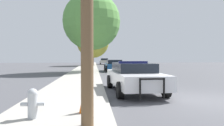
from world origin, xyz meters
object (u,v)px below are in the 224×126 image
Objects in this scene: fire_hydrant at (33,102)px; car_background_distant at (104,61)px; tree_sidewalk_mid at (92,21)px; traffic_cone at (84,100)px; tree_sidewalk_far at (93,42)px; traffic_light at (96,39)px; car_background_midblock at (114,65)px; police_car at (134,76)px.

fire_hydrant is 0.16× the size of car_background_distant.
traffic_cone is at bearing -90.14° from tree_sidewalk_mid.
traffic_cone is at bearing -90.17° from tree_sidewalk_far.
fire_hydrant is 0.14× the size of traffic_light.
traffic_light is 21.19m from traffic_cone.
car_background_distant reaches higher than car_background_midblock.
fire_hydrant is at bearing -92.18° from tree_sidewalk_far.
tree_sidewalk_mid is (-2.52, -1.43, 4.73)m from car_background_midblock.
car_background_midblock is 5.55m from tree_sidewalk_mid.
tree_sidewalk_far is at bearing -105.54° from car_background_distant.
fire_hydrant is at bearing -160.16° from traffic_cone.
tree_sidewalk_mid is (-2.11, 13.34, 4.71)m from police_car.
car_background_midblock is (1.96, -1.96, -3.12)m from traffic_light.
tree_sidewalk_far is 10.63× the size of traffic_cone.
car_background_midblock is at bearing -81.36° from tree_sidewalk_far.
police_car is 31.21m from tree_sidewalk_far.
traffic_light is 7.62× the size of traffic_cone.
police_car is at bearing -84.69° from traffic_light.
tree_sidewalk_mid is 18.21m from traffic_cone.
tree_sidewalk_mid is 12.12× the size of traffic_cone.
tree_sidewalk_far is at bearing -89.60° from police_car.
traffic_light is at bearing 88.37° from traffic_cone.
traffic_cone is at bearing 59.44° from police_car.
traffic_cone is (-0.11, -35.10, -4.00)m from tree_sidewalk_far.
traffic_cone is (-0.60, -20.91, -3.37)m from traffic_light.
car_background_distant is 0.62× the size of tree_sidewalk_far.
traffic_cone is (-2.15, -4.19, -0.26)m from police_car.
tree_sidewalk_far is at bearing 97.28° from car_background_midblock.
car_background_midblock is at bearing 82.31° from traffic_cone.
fire_hydrant is 35.80m from tree_sidewalk_far.
car_background_distant is at bearing 84.19° from tree_sidewalk_mid.
car_background_midblock is 19.13m from traffic_cone.
traffic_light is at bearing -93.22° from car_background_distant.
tree_sidewalk_far is (-2.04, 30.91, 3.74)m from police_car.
traffic_light is 22.50m from car_background_distant.
police_car is 14.30m from tree_sidewalk_mid.
car_background_distant is at bearing -94.11° from police_car.
fire_hydrant is 1.33m from traffic_cone.
fire_hydrant is at bearing -94.94° from traffic_light.
traffic_light reaches higher than car_background_distant.
tree_sidewalk_mid is (-0.55, -3.39, 1.61)m from traffic_light.
tree_sidewalk_far is (1.36, 35.55, 3.95)m from fire_hydrant.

